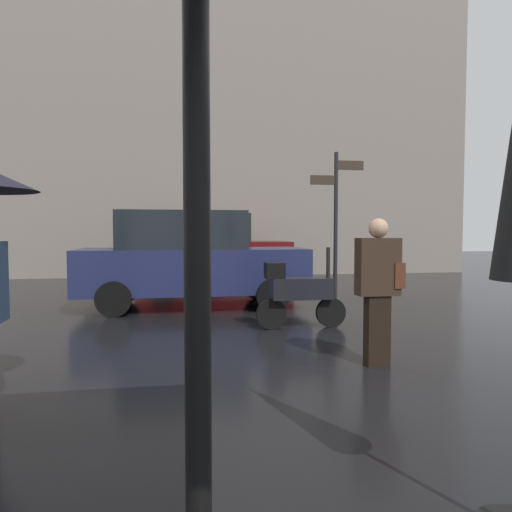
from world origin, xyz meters
name	(u,v)px	position (x,y,z in m)	size (l,w,h in m)	color
ground_plane	(232,497)	(0.00, 0.00, 0.00)	(60.00, 60.00, 0.00)	black
pedestrian_with_bag	(379,282)	(1.88, 2.29, 0.92)	(0.50, 0.24, 1.62)	black
parked_scooter	(299,292)	(1.50, 4.33, 0.55)	(1.39, 0.32, 1.23)	black
parked_car_left	(190,259)	(-0.07, 6.62, 0.94)	(4.33, 1.84, 1.87)	#1E234C
parked_car_right	(211,248)	(0.63, 10.96, 1.00)	(4.35, 1.96, 2.00)	#590C0F
street_signpost	(336,213)	(2.79, 6.36, 1.84)	(1.08, 0.08, 3.04)	black
building_block	(186,88)	(0.00, 14.01, 6.46)	(19.86, 2.00, 12.92)	gray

